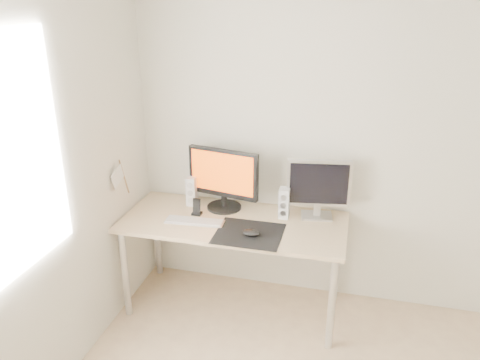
{
  "coord_description": "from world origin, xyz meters",
  "views": [
    {
      "loc": [
        -0.15,
        -1.52,
        2.23
      ],
      "look_at": [
        -0.91,
        1.47,
        1.01
      ],
      "focal_mm": 35.0,
      "sensor_mm": 36.0,
      "label": 1
    }
  ],
  "objects_px": {
    "mouse": "(251,233)",
    "speaker_right": "(284,203)",
    "second_monitor": "(319,186)",
    "desk": "(234,230)",
    "keyboard": "(195,221)",
    "speaker_left": "(192,191)",
    "main_monitor": "(223,177)",
    "phone_dock": "(197,210)"
  },
  "relations": [
    {
      "from": "desk",
      "to": "main_monitor",
      "type": "height_order",
      "value": "main_monitor"
    },
    {
      "from": "speaker_right",
      "to": "keyboard",
      "type": "height_order",
      "value": "speaker_right"
    },
    {
      "from": "speaker_left",
      "to": "phone_dock",
      "type": "relative_size",
      "value": 1.8
    },
    {
      "from": "speaker_left",
      "to": "keyboard",
      "type": "height_order",
      "value": "speaker_left"
    },
    {
      "from": "desk",
      "to": "keyboard",
      "type": "distance_m",
      "value": 0.29
    },
    {
      "from": "main_monitor",
      "to": "speaker_right",
      "type": "xyz_separation_m",
      "value": [
        0.47,
        -0.04,
        -0.14
      ]
    },
    {
      "from": "mouse",
      "to": "desk",
      "type": "height_order",
      "value": "mouse"
    },
    {
      "from": "main_monitor",
      "to": "speaker_left",
      "type": "bearing_deg",
      "value": 178.91
    },
    {
      "from": "desk",
      "to": "main_monitor",
      "type": "bearing_deg",
      "value": 125.06
    },
    {
      "from": "second_monitor",
      "to": "keyboard",
      "type": "relative_size",
      "value": 1.06
    },
    {
      "from": "phone_dock",
      "to": "main_monitor",
      "type": "bearing_deg",
      "value": 42.84
    },
    {
      "from": "desk",
      "to": "speaker_left",
      "type": "height_order",
      "value": "speaker_left"
    },
    {
      "from": "speaker_left",
      "to": "keyboard",
      "type": "distance_m",
      "value": 0.32
    },
    {
      "from": "speaker_left",
      "to": "speaker_right",
      "type": "height_order",
      "value": "same"
    },
    {
      "from": "mouse",
      "to": "main_monitor",
      "type": "height_order",
      "value": "main_monitor"
    },
    {
      "from": "speaker_right",
      "to": "keyboard",
      "type": "bearing_deg",
      "value": -158.92
    },
    {
      "from": "mouse",
      "to": "speaker_right",
      "type": "xyz_separation_m",
      "value": [
        0.17,
        0.34,
        0.09
      ]
    },
    {
      "from": "mouse",
      "to": "keyboard",
      "type": "bearing_deg",
      "value": 166.64
    },
    {
      "from": "phone_dock",
      "to": "keyboard",
      "type": "bearing_deg",
      "value": -78.29
    },
    {
      "from": "mouse",
      "to": "desk",
      "type": "xyz_separation_m",
      "value": [
        -0.17,
        0.2,
        -0.1
      ]
    },
    {
      "from": "second_monitor",
      "to": "main_monitor",
      "type": "bearing_deg",
      "value": -177.7
    },
    {
      "from": "keyboard",
      "to": "speaker_right",
      "type": "bearing_deg",
      "value": 21.08
    },
    {
      "from": "mouse",
      "to": "speaker_left",
      "type": "xyz_separation_m",
      "value": [
        -0.55,
        0.38,
        0.09
      ]
    },
    {
      "from": "mouse",
      "to": "desk",
      "type": "distance_m",
      "value": 0.28
    },
    {
      "from": "main_monitor",
      "to": "second_monitor",
      "type": "bearing_deg",
      "value": 2.3
    },
    {
      "from": "desk",
      "to": "second_monitor",
      "type": "distance_m",
      "value": 0.69
    },
    {
      "from": "second_monitor",
      "to": "speaker_right",
      "type": "xyz_separation_m",
      "value": [
        -0.23,
        -0.07,
        -0.13
      ]
    },
    {
      "from": "speaker_right",
      "to": "phone_dock",
      "type": "relative_size",
      "value": 1.8
    },
    {
      "from": "desk",
      "to": "second_monitor",
      "type": "bearing_deg",
      "value": 19.91
    },
    {
      "from": "desk",
      "to": "keyboard",
      "type": "relative_size",
      "value": 3.76
    },
    {
      "from": "phone_dock",
      "to": "speaker_left",
      "type": "bearing_deg",
      "value": 120.12
    },
    {
      "from": "keyboard",
      "to": "desk",
      "type": "bearing_deg",
      "value": 19.95
    },
    {
      "from": "desk",
      "to": "speaker_right",
      "type": "height_order",
      "value": "speaker_right"
    },
    {
      "from": "second_monitor",
      "to": "phone_dock",
      "type": "relative_size",
      "value": 3.56
    },
    {
      "from": "second_monitor",
      "to": "speaker_right",
      "type": "bearing_deg",
      "value": -163.18
    },
    {
      "from": "main_monitor",
      "to": "phone_dock",
      "type": "xyz_separation_m",
      "value": [
        -0.16,
        -0.15,
        -0.22
      ]
    },
    {
      "from": "second_monitor",
      "to": "speaker_left",
      "type": "height_order",
      "value": "second_monitor"
    },
    {
      "from": "second_monitor",
      "to": "desk",
      "type": "bearing_deg",
      "value": -160.09
    },
    {
      "from": "mouse",
      "to": "second_monitor",
      "type": "distance_m",
      "value": 0.61
    },
    {
      "from": "mouse",
      "to": "second_monitor",
      "type": "xyz_separation_m",
      "value": [
        0.4,
        0.4,
        0.22
      ]
    },
    {
      "from": "mouse",
      "to": "speaker_right",
      "type": "height_order",
      "value": "speaker_right"
    },
    {
      "from": "desk",
      "to": "main_monitor",
      "type": "distance_m",
      "value": 0.4
    }
  ]
}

